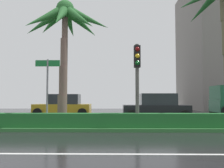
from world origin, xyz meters
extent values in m
cube|color=black|center=(0.00, 9.00, -0.05)|extent=(90.00, 42.00, 0.10)
cube|color=white|center=(0.00, 2.00, 0.00)|extent=(81.00, 0.14, 0.01)
cube|color=#2D6B33|center=(0.00, 8.00, 0.07)|extent=(85.50, 4.00, 0.15)
cube|color=#1E6028|center=(0.00, 6.60, 0.45)|extent=(76.50, 0.70, 0.60)
cylinder|color=brown|center=(-0.17, 7.77, 0.85)|extent=(0.46, 0.46, 1.41)
cylinder|color=brown|center=(-0.15, 7.82, 2.26)|extent=(0.40, 0.40, 1.41)
cylinder|color=brown|center=(-0.13, 7.87, 3.67)|extent=(0.35, 0.35, 1.41)
cylinder|color=brown|center=(-0.12, 7.92, 5.08)|extent=(0.29, 0.29, 1.41)
sphere|color=#27622B|center=(-0.12, 7.92, 5.88)|extent=(0.90, 0.90, 0.90)
cone|color=#27622B|center=(0.96, 8.07, 5.44)|extent=(2.44, 0.87, 1.41)
cone|color=#27622B|center=(0.58, 8.74, 5.40)|extent=(1.97, 2.17, 1.46)
cone|color=#27622B|center=(-0.09, 9.02, 5.46)|extent=(0.62, 2.41, 1.37)
cone|color=#27622B|center=(-0.91, 8.69, 5.47)|extent=(2.12, 2.06, 1.34)
cone|color=#27622B|center=(-1.12, 8.07, 5.29)|extent=(2.37, 0.88, 1.67)
cone|color=#27622B|center=(-0.89, 7.28, 5.27)|extent=(2.13, 1.90, 1.70)
cone|color=#27622B|center=(-0.11, 6.95, 5.23)|extent=(0.57, 2.27, 1.77)
cone|color=#27622B|center=(0.65, 7.29, 5.25)|extent=(2.11, 1.89, 1.74)
cylinder|color=brown|center=(7.95, 8.25, 6.20)|extent=(0.37, 0.37, 1.73)
cone|color=#215328|center=(7.36, 9.16, 6.49)|extent=(1.82, 2.38, 1.82)
cylinder|color=#4C4C47|center=(3.37, 6.59, 1.97)|extent=(0.16, 0.16, 3.64)
cube|color=black|center=(3.37, 6.59, 3.24)|extent=(0.28, 0.32, 0.96)
sphere|color=maroon|center=(3.37, 6.42, 3.54)|extent=(0.20, 0.20, 0.20)
sphere|color=yellow|center=(3.37, 6.42, 3.24)|extent=(0.20, 0.20, 0.20)
sphere|color=#0F591E|center=(3.37, 6.42, 2.94)|extent=(0.20, 0.20, 0.20)
cylinder|color=slate|center=(-0.62, 6.72, 1.65)|extent=(0.08, 0.08, 3.00)
cube|color=#146B2D|center=(-0.62, 6.72, 2.97)|extent=(1.10, 0.03, 0.28)
cube|color=#B28C1E|center=(-1.70, 14.94, 0.60)|extent=(4.30, 1.76, 0.72)
cube|color=#1E2328|center=(-1.55, 14.94, 1.34)|extent=(2.30, 1.58, 0.76)
cylinder|color=black|center=(-3.35, 14.04, 0.34)|extent=(0.68, 0.22, 0.68)
cylinder|color=black|center=(-3.35, 15.84, 0.34)|extent=(0.68, 0.22, 0.68)
cylinder|color=black|center=(-0.05, 14.04, 0.34)|extent=(0.68, 0.22, 0.68)
cylinder|color=black|center=(-0.05, 15.84, 0.34)|extent=(0.68, 0.22, 0.68)
cube|color=black|center=(5.06, 12.29, 0.60)|extent=(4.30, 1.76, 0.72)
cube|color=#1E2328|center=(5.21, 12.29, 1.34)|extent=(2.30, 1.58, 0.76)
cylinder|color=black|center=(3.41, 11.39, 0.34)|extent=(0.68, 0.22, 0.68)
cylinder|color=black|center=(3.41, 13.19, 0.34)|extent=(0.68, 0.22, 0.68)
cylinder|color=black|center=(6.71, 11.39, 0.34)|extent=(0.68, 0.22, 0.68)
cylinder|color=black|center=(6.71, 13.19, 0.34)|extent=(0.68, 0.22, 0.68)
cylinder|color=black|center=(10.38, 16.02, 0.46)|extent=(0.92, 0.30, 0.92)
camera|label=1|loc=(2.46, -4.39, 1.40)|focal=40.28mm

